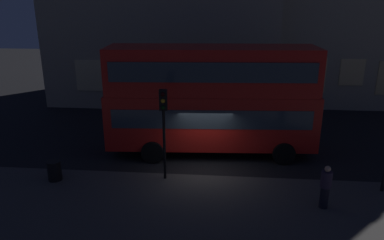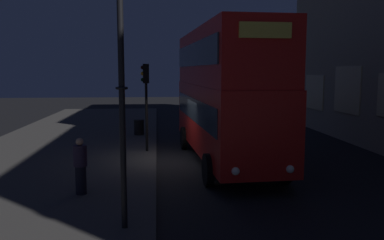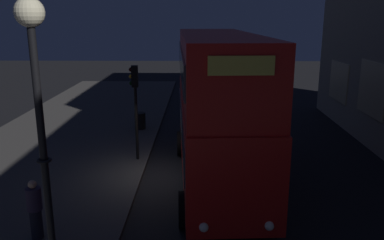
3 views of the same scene
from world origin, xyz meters
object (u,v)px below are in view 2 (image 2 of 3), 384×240
(pedestrian, at_px, (80,166))
(litter_bin, at_px, (139,127))
(double_decker_bus, at_px, (224,89))
(street_lamp, at_px, (120,31))
(traffic_light_near_kerb, at_px, (146,89))

(pedestrian, bearing_deg, litter_bin, -106.23)
(pedestrian, height_order, litter_bin, pedestrian)
(double_decker_bus, bearing_deg, litter_bin, -153.26)
(pedestrian, bearing_deg, street_lamp, 109.22)
(litter_bin, bearing_deg, pedestrian, -6.47)
(traffic_light_near_kerb, relative_size, pedestrian, 2.33)
(double_decker_bus, xyz_separation_m, litter_bin, (-6.46, -3.75, -2.45))
(traffic_light_near_kerb, height_order, pedestrian, traffic_light_near_kerb)
(pedestrian, bearing_deg, double_decker_bus, -148.45)
(traffic_light_near_kerb, distance_m, litter_bin, 5.25)
(traffic_light_near_kerb, bearing_deg, litter_bin, -178.63)
(traffic_light_near_kerb, relative_size, litter_bin, 4.55)
(double_decker_bus, relative_size, street_lamp, 1.68)
(pedestrian, xyz_separation_m, litter_bin, (-10.84, 1.23, -0.42))
(street_lamp, relative_size, litter_bin, 7.15)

